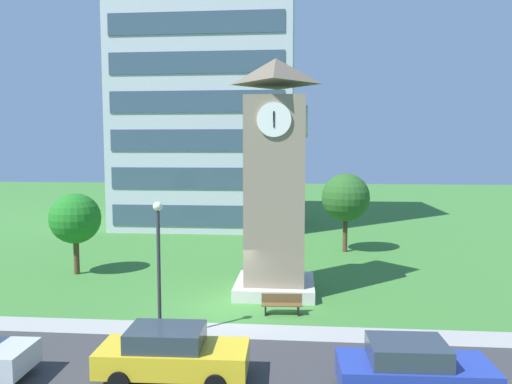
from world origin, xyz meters
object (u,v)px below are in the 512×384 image
park_bench (282,304)px  parked_car_blue (413,369)px  tree_streetside (75,219)px  tree_near_tower (346,198)px  parked_car_yellow (172,353)px  clock_tower (275,189)px  street_lamp (159,253)px

park_bench → parked_car_blue: (4.06, -6.85, 0.40)m
park_bench → parked_car_blue: parked_car_blue is taller
tree_streetside → tree_near_tower: (16.17, 7.57, 0.60)m
tree_near_tower → parked_car_yellow: (-7.28, -19.83, -2.99)m
park_bench → parked_car_yellow: bearing=-117.0°
clock_tower → tree_streetside: bearing=167.4°
park_bench → street_lamp: 6.28m
street_lamp → park_bench: bearing=34.9°
park_bench → street_lamp: street_lamp is taller
clock_tower → street_lamp: clock_tower is taller
tree_streetside → parked_car_blue: bearing=-38.1°
street_lamp → parked_car_yellow: size_ratio=1.12×
clock_tower → tree_streetside: (-11.69, 2.61, -2.02)m
park_bench → tree_near_tower: (4.02, 13.44, 3.40)m
park_bench → tree_streetside: size_ratio=0.39×
parked_car_yellow → parked_car_blue: same height
park_bench → parked_car_blue: 7.97m
street_lamp → clock_tower: bearing=57.5°
street_lamp → tree_near_tower: bearing=62.7°
street_lamp → parked_car_blue: bearing=-23.0°
tree_near_tower → street_lamp: bearing=-117.3°
tree_streetside → parked_car_yellow: size_ratio=1.00×
parked_car_blue → tree_near_tower: bearing=90.1°
clock_tower → tree_near_tower: size_ratio=2.10×
tree_streetside → parked_car_yellow: tree_streetside is taller
park_bench → tree_near_tower: size_ratio=0.33×
tree_near_tower → parked_car_blue: 20.51m
parked_car_blue → parked_car_yellow: bearing=176.4°
tree_near_tower → park_bench: bearing=-106.7°
parked_car_yellow → parked_car_blue: 7.33m
tree_streetside → parked_car_yellow: 15.33m
clock_tower → park_bench: size_ratio=6.40×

